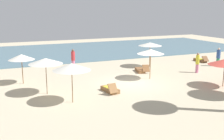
{
  "coord_description": "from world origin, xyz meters",
  "views": [
    {
      "loc": [
        -8.94,
        -17.34,
        5.37
      ],
      "look_at": [
        -1.35,
        0.22,
        1.1
      ],
      "focal_mm": 44.16,
      "sensor_mm": 36.0,
      "label": 1
    }
  ],
  "objects_px": {
    "umbrella_1": "(151,52)",
    "person_0": "(197,63)",
    "lounger_3": "(201,60)",
    "person_3": "(73,59)",
    "person_4": "(218,57)",
    "umbrella_2": "(21,57)",
    "umbrella_3": "(150,44)",
    "lounger_1": "(141,70)",
    "umbrella_6": "(72,67)",
    "lounger_2": "(110,89)",
    "umbrella_4": "(46,61)"
  },
  "relations": [
    {
      "from": "lounger_1",
      "to": "person_4",
      "type": "height_order",
      "value": "person_4"
    },
    {
      "from": "umbrella_6",
      "to": "person_4",
      "type": "relative_size",
      "value": 1.34
    },
    {
      "from": "umbrella_4",
      "to": "umbrella_6",
      "type": "distance_m",
      "value": 2.52
    },
    {
      "from": "person_3",
      "to": "umbrella_6",
      "type": "bearing_deg",
      "value": -105.79
    },
    {
      "from": "umbrella_6",
      "to": "lounger_1",
      "type": "distance_m",
      "value": 9.48
    },
    {
      "from": "umbrella_6",
      "to": "lounger_2",
      "type": "distance_m",
      "value": 3.59
    },
    {
      "from": "lounger_2",
      "to": "person_3",
      "type": "xyz_separation_m",
      "value": [
        -0.29,
        7.97,
        0.73
      ]
    },
    {
      "from": "umbrella_1",
      "to": "lounger_3",
      "type": "relative_size",
      "value": 1.35
    },
    {
      "from": "lounger_3",
      "to": "person_3",
      "type": "height_order",
      "value": "person_3"
    },
    {
      "from": "umbrella_1",
      "to": "lounger_3",
      "type": "xyz_separation_m",
      "value": [
        8.52,
        4.06,
        -1.99
      ]
    },
    {
      "from": "umbrella_1",
      "to": "lounger_1",
      "type": "relative_size",
      "value": 1.34
    },
    {
      "from": "lounger_3",
      "to": "person_3",
      "type": "distance_m",
      "value": 13.18
    },
    {
      "from": "umbrella_2",
      "to": "lounger_3",
      "type": "height_order",
      "value": "umbrella_2"
    },
    {
      "from": "umbrella_1",
      "to": "lounger_3",
      "type": "bearing_deg",
      "value": 25.5
    },
    {
      "from": "person_3",
      "to": "person_4",
      "type": "height_order",
      "value": "person_3"
    },
    {
      "from": "umbrella_1",
      "to": "person_0",
      "type": "height_order",
      "value": "umbrella_1"
    },
    {
      "from": "person_0",
      "to": "person_3",
      "type": "relative_size",
      "value": 0.95
    },
    {
      "from": "umbrella_6",
      "to": "person_0",
      "type": "bearing_deg",
      "value": 15.43
    },
    {
      "from": "umbrella_1",
      "to": "person_0",
      "type": "xyz_separation_m",
      "value": [
        4.81,
        0.24,
        -1.29
      ]
    },
    {
      "from": "person_0",
      "to": "lounger_2",
      "type": "bearing_deg",
      "value": -166.04
    },
    {
      "from": "umbrella_2",
      "to": "lounger_1",
      "type": "distance_m",
      "value": 9.92
    },
    {
      "from": "umbrella_2",
      "to": "umbrella_3",
      "type": "xyz_separation_m",
      "value": [
        11.62,
        1.53,
        0.17
      ]
    },
    {
      "from": "person_3",
      "to": "person_4",
      "type": "bearing_deg",
      "value": -18.21
    },
    {
      "from": "umbrella_1",
      "to": "person_3",
      "type": "xyz_separation_m",
      "value": [
        -4.51,
        5.96,
        -1.25
      ]
    },
    {
      "from": "umbrella_2",
      "to": "person_0",
      "type": "height_order",
      "value": "umbrella_2"
    },
    {
      "from": "umbrella_2",
      "to": "person_0",
      "type": "xyz_separation_m",
      "value": [
        14.08,
        -2.22,
        -1.1
      ]
    },
    {
      "from": "umbrella_6",
      "to": "person_4",
      "type": "distance_m",
      "value": 16.31
    },
    {
      "from": "umbrella_1",
      "to": "person_3",
      "type": "relative_size",
      "value": 1.3
    },
    {
      "from": "umbrella_6",
      "to": "lounger_2",
      "type": "bearing_deg",
      "value": 19.98
    },
    {
      "from": "umbrella_3",
      "to": "lounger_1",
      "type": "xyz_separation_m",
      "value": [
        -1.86,
        -1.62,
        -1.98
      ]
    },
    {
      "from": "umbrella_1",
      "to": "person_0",
      "type": "distance_m",
      "value": 4.99
    },
    {
      "from": "umbrella_1",
      "to": "lounger_3",
      "type": "height_order",
      "value": "umbrella_1"
    },
    {
      "from": "person_0",
      "to": "umbrella_3",
      "type": "bearing_deg",
      "value": 123.24
    },
    {
      "from": "umbrella_4",
      "to": "person_0",
      "type": "relative_size",
      "value": 1.36
    },
    {
      "from": "person_0",
      "to": "lounger_3",
      "type": "bearing_deg",
      "value": 45.91
    },
    {
      "from": "umbrella_4",
      "to": "umbrella_3",
      "type": "bearing_deg",
      "value": 24.38
    },
    {
      "from": "umbrella_4",
      "to": "umbrella_1",
      "type": "bearing_deg",
      "value": 5.31
    },
    {
      "from": "umbrella_2",
      "to": "umbrella_4",
      "type": "bearing_deg",
      "value": -70.34
    },
    {
      "from": "umbrella_2",
      "to": "person_4",
      "type": "distance_m",
      "value": 17.83
    },
    {
      "from": "umbrella_1",
      "to": "lounger_2",
      "type": "xyz_separation_m",
      "value": [
        -4.22,
        -2.0,
        -1.98
      ]
    },
    {
      "from": "lounger_1",
      "to": "lounger_2",
      "type": "height_order",
      "value": "lounger_2"
    },
    {
      "from": "umbrella_4",
      "to": "person_3",
      "type": "distance_m",
      "value": 7.72
    },
    {
      "from": "lounger_2",
      "to": "person_3",
      "type": "height_order",
      "value": "person_3"
    },
    {
      "from": "umbrella_2",
      "to": "lounger_1",
      "type": "xyz_separation_m",
      "value": [
        9.76,
        -0.1,
        -1.8
      ]
    },
    {
      "from": "umbrella_1",
      "to": "umbrella_6",
      "type": "distance_m",
      "value": 7.67
    },
    {
      "from": "lounger_3",
      "to": "person_4",
      "type": "xyz_separation_m",
      "value": [
        0.0,
        -2.39,
        0.71
      ]
    },
    {
      "from": "umbrella_2",
      "to": "lounger_2",
      "type": "distance_m",
      "value": 6.98
    },
    {
      "from": "lounger_2",
      "to": "person_0",
      "type": "bearing_deg",
      "value": 13.96
    },
    {
      "from": "umbrella_1",
      "to": "umbrella_4",
      "type": "height_order",
      "value": "umbrella_1"
    },
    {
      "from": "umbrella_1",
      "to": "person_0",
      "type": "relative_size",
      "value": 1.37
    }
  ]
}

